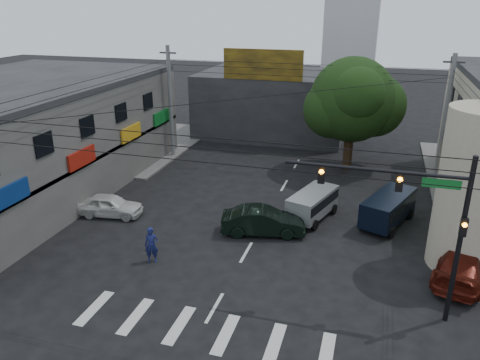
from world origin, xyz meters
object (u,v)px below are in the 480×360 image
at_px(street_tree, 352,100).
at_px(white_compact, 110,205).
at_px(traffic_gantry, 418,210).
at_px(maroon_sedan, 462,263).
at_px(dark_sedan, 263,221).
at_px(traffic_officer, 151,245).
at_px(navy_van, 388,210).
at_px(utility_pole_far_right, 445,120).
at_px(utility_pole_far_left, 170,103).
at_px(silver_minivan, 312,205).

bearing_deg(street_tree, white_compact, -135.67).
height_order(traffic_gantry, maroon_sedan, traffic_gantry).
height_order(dark_sedan, traffic_officer, traffic_officer).
bearing_deg(navy_van, dark_sedan, 137.24).
height_order(street_tree, utility_pole_far_right, utility_pole_far_right).
relative_size(utility_pole_far_left, silver_minivan, 2.14).
distance_m(dark_sedan, white_compact, 9.64).
xyz_separation_m(street_tree, maroon_sedan, (6.50, -14.37, -4.70)).
distance_m(traffic_gantry, traffic_officer, 12.78).
bearing_deg(maroon_sedan, traffic_officer, 25.59).
xyz_separation_m(traffic_gantry, utility_pole_far_right, (2.68, 17.00, -0.23)).
relative_size(utility_pole_far_left, utility_pole_far_right, 1.00).
height_order(street_tree, traffic_gantry, street_tree).
bearing_deg(utility_pole_far_left, navy_van, -25.34).
distance_m(utility_pole_far_left, silver_minivan, 16.33).
distance_m(silver_minivan, traffic_officer, 10.21).
distance_m(street_tree, navy_van, 10.84).
xyz_separation_m(traffic_gantry, dark_sedan, (-7.50, 5.36, -4.05)).
distance_m(street_tree, silver_minivan, 10.96).
bearing_deg(white_compact, traffic_officer, -138.21).
bearing_deg(street_tree, dark_sedan, -106.21).
bearing_deg(street_tree, traffic_officer, -115.76).
xyz_separation_m(traffic_gantry, white_compact, (-17.13, 5.00, -4.15)).
bearing_deg(street_tree, maroon_sedan, -65.66).
distance_m(dark_sedan, silver_minivan, 3.67).
xyz_separation_m(traffic_gantry, maroon_sedan, (2.68, 3.63, -4.05)).
bearing_deg(maroon_sedan, traffic_gantry, 68.21).
distance_m(utility_pole_far_left, maroon_sedan, 25.19).
height_order(white_compact, navy_van, navy_van).
bearing_deg(maroon_sedan, utility_pole_far_right, -75.43).
distance_m(street_tree, white_compact, 19.21).
bearing_deg(utility_pole_far_left, traffic_gantry, -42.86).
xyz_separation_m(utility_pole_far_right, navy_van, (-3.41, -8.33, -3.68)).
height_order(traffic_gantry, navy_van, traffic_gantry).
relative_size(street_tree, utility_pole_far_right, 0.95).
bearing_deg(traffic_gantry, dark_sedan, 144.44).
distance_m(traffic_gantry, maroon_sedan, 6.07).
height_order(traffic_gantry, traffic_officer, traffic_gantry).
bearing_deg(traffic_gantry, maroon_sedan, 53.64).
bearing_deg(utility_pole_far_right, navy_van, -112.23).
distance_m(utility_pole_far_right, white_compact, 23.49).
bearing_deg(navy_van, white_compact, 123.79).
height_order(street_tree, navy_van, street_tree).
bearing_deg(street_tree, traffic_gantry, -78.01).
bearing_deg(navy_van, traffic_officer, 145.94).
height_order(traffic_gantry, silver_minivan, traffic_gantry).
distance_m(traffic_gantry, white_compact, 18.33).
bearing_deg(silver_minivan, utility_pole_far_left, 73.79).
relative_size(white_compact, maroon_sedan, 0.73).
relative_size(dark_sedan, white_compact, 1.19).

